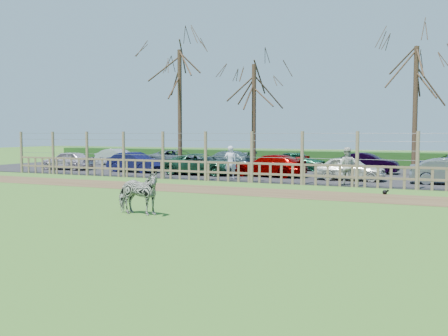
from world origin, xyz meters
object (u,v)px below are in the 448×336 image
at_px(car_4, 350,168).
at_px(car_10, 298,161).
at_px(car_2, 202,164).
at_px(car_3, 269,166).
at_px(car_8, 178,158).
at_px(car_11, 367,163).
at_px(car_0, 68,160).
at_px(tree_left, 180,81).
at_px(tree_right, 416,80).
at_px(car_7, 119,157).
at_px(crow, 385,192).
at_px(tree_mid, 254,92).
at_px(zebra, 138,193).
at_px(car_9, 225,160).
at_px(car_1, 135,162).
at_px(visitor_a, 230,163).
at_px(visitor_b, 346,166).

distance_m(car_4, car_10, 7.00).
bearing_deg(car_2, car_3, -84.97).
xyz_separation_m(car_8, car_11, (13.04, -0.46, 0.00)).
xyz_separation_m(car_4, car_8, (-12.94, 5.40, 0.00)).
bearing_deg(car_0, car_3, 88.32).
height_order(tree_left, car_0, tree_left).
xyz_separation_m(tree_right, car_7, (-20.65, 1.92, -4.60)).
xyz_separation_m(crow, car_4, (-2.27, 5.00, 0.54)).
xyz_separation_m(tree_mid, zebra, (2.37, -15.80, -4.21)).
height_order(tree_mid, car_8, tree_mid).
xyz_separation_m(car_2, car_9, (-0.78, 4.95, 0.00)).
xyz_separation_m(tree_mid, tree_right, (9.00, 0.50, 0.37)).
bearing_deg(car_8, car_7, 97.42).
bearing_deg(tree_mid, tree_right, 3.18).
bearing_deg(car_7, zebra, -138.35).
bearing_deg(car_10, car_1, 120.91).
height_order(car_3, car_4, same).
distance_m(tree_right, car_2, 12.47).
relative_size(car_9, car_10, 1.17).
bearing_deg(car_9, tree_right, 87.01).
distance_m(car_8, car_10, 8.69).
distance_m(car_0, car_11, 18.84).
xyz_separation_m(visitor_a, crow, (7.97, -3.06, -0.80)).
xyz_separation_m(tree_left, crow, (12.96, -6.69, -5.52)).
xyz_separation_m(car_4, car_9, (-9.12, 4.95, 0.00)).
height_order(car_3, car_10, same).
height_order(tree_mid, car_9, tree_mid).
distance_m(visitor_a, car_10, 7.64).
bearing_deg(car_10, car_7, 90.47).
relative_size(visitor_a, car_10, 0.49).
height_order(car_1, car_2, same).
distance_m(visitor_a, visitor_b, 5.94).
bearing_deg(tree_right, car_10, 161.48).
height_order(tree_mid, crow, tree_mid).
bearing_deg(zebra, car_11, -12.08).
bearing_deg(car_10, crow, -149.71).
relative_size(crow, car_10, 0.07).
relative_size(tree_mid, tree_right, 0.93).
distance_m(tree_left, visitor_a, 7.77).
relative_size(car_0, car_10, 1.00).
distance_m(zebra, visitor_b, 11.61).
xyz_separation_m(tree_mid, car_8, (-6.74, 2.71, -4.23)).
xyz_separation_m(tree_mid, car_10, (1.94, 2.86, -4.23)).
xyz_separation_m(tree_left, car_8, (-2.24, 3.71, -4.98)).
distance_m(zebra, car_10, 18.67).
bearing_deg(car_0, tree_mid, 99.28).
relative_size(car_3, car_9, 1.00).
relative_size(crow, car_1, 0.07).
bearing_deg(car_9, tree_mid, 57.76).
xyz_separation_m(tree_mid, car_4, (6.19, -2.70, -4.23)).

